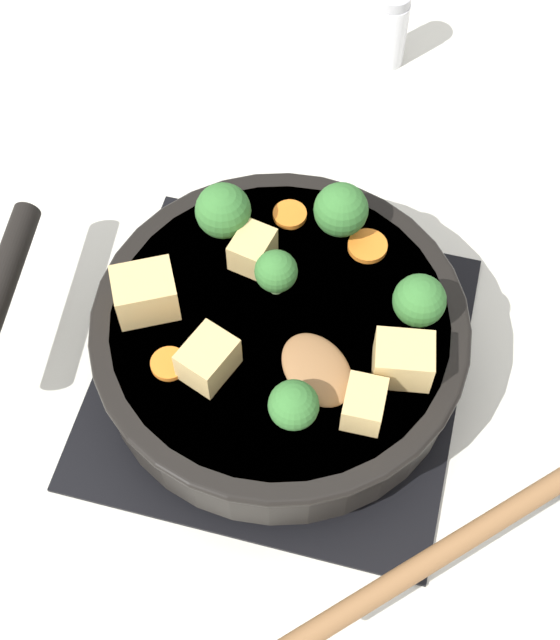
{
  "coord_description": "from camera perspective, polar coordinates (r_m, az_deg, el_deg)",
  "views": [
    {
      "loc": [
        -0.35,
        -0.09,
        0.69
      ],
      "look_at": [
        0.0,
        0.0,
        0.08
      ],
      "focal_mm": 50.0,
      "sensor_mm": 36.0,
      "label": 1
    }
  ],
  "objects": [
    {
      "name": "tofu_cube_near_handle",
      "position": [
        0.67,
        -4.63,
        -2.52
      ],
      "size": [
        0.05,
        0.05,
        0.03
      ],
      "primitive_type": "cube",
      "rotation": [
        0.0,
        0.0,
        5.92
      ],
      "color": "#DBB770",
      "rests_on": "skillet_pan"
    },
    {
      "name": "broccoli_floret_near_spoon",
      "position": [
        0.64,
        0.87,
        -5.49
      ],
      "size": [
        0.04,
        0.04,
        0.04
      ],
      "color": "#709956",
      "rests_on": "skillet_pan"
    },
    {
      "name": "broccoli_floret_west_rim",
      "position": [
        0.69,
        8.91,
        1.22
      ],
      "size": [
        0.04,
        0.04,
        0.05
      ],
      "color": "#709956",
      "rests_on": "skillet_pan"
    },
    {
      "name": "broccoli_floret_north_edge",
      "position": [
        0.73,
        -3.66,
        6.98
      ],
      "size": [
        0.05,
        0.05,
        0.05
      ],
      "color": "#709956",
      "rests_on": "skillet_pan"
    },
    {
      "name": "broccoli_floret_center_top",
      "position": [
        0.7,
        -0.25,
        3.11
      ],
      "size": [
        0.03,
        0.03,
        0.04
      ],
      "color": "#709956",
      "rests_on": "skillet_pan"
    },
    {
      "name": "ground_plane",
      "position": [
        0.78,
        -0.0,
        -3.16
      ],
      "size": [
        2.4,
        2.4,
        0.0
      ],
      "primitive_type": "plane",
      "color": "silver"
    },
    {
      "name": "carrot_slice_edge_slice",
      "position": [
        0.69,
        -7.12,
        -2.79
      ],
      "size": [
        0.03,
        0.03,
        0.01
      ],
      "primitive_type": "cylinder",
      "color": "orange",
      "rests_on": "skillet_pan"
    },
    {
      "name": "front_burner_grate",
      "position": [
        0.77,
        -0.0,
        -2.75
      ],
      "size": [
        0.31,
        0.31,
        0.03
      ],
      "color": "black",
      "rests_on": "ground_plane"
    },
    {
      "name": "tofu_cube_east_chunk",
      "position": [
        0.73,
        -1.77,
        4.55
      ],
      "size": [
        0.04,
        0.04,
        0.03
      ],
      "primitive_type": "cube",
      "rotation": [
        0.0,
        0.0,
        6.08
      ],
      "color": "#DBB770",
      "rests_on": "skillet_pan"
    },
    {
      "name": "tofu_cube_back_piece",
      "position": [
        0.7,
        -8.62,
        1.71
      ],
      "size": [
        0.06,
        0.06,
        0.04
      ],
      "primitive_type": "cube",
      "rotation": [
        0.0,
        0.0,
        5.19
      ],
      "color": "#DBB770",
      "rests_on": "skillet_pan"
    },
    {
      "name": "carrot_slice_near_center",
      "position": [
        0.75,
        5.62,
        4.73
      ],
      "size": [
        0.03,
        0.03,
        0.01
      ],
      "primitive_type": "cylinder",
      "color": "orange",
      "rests_on": "skillet_pan"
    },
    {
      "name": "wooden_spoon",
      "position": [
        0.65,
        6.9,
        -9.69
      ],
      "size": [
        0.25,
        0.25,
        0.02
      ],
      "color": "olive",
      "rests_on": "skillet_pan"
    },
    {
      "name": "tofu_cube_west_chunk",
      "position": [
        0.68,
        7.88,
        -2.54
      ],
      "size": [
        0.04,
        0.05,
        0.04
      ],
      "primitive_type": "cube",
      "rotation": [
        0.0,
        0.0,
        1.73
      ],
      "color": "#DBB770",
      "rests_on": "skillet_pan"
    },
    {
      "name": "carrot_slice_orange_thin",
      "position": [
        0.76,
        0.63,
        6.76
      ],
      "size": [
        0.03,
        0.03,
        0.01
      ],
      "primitive_type": "cylinder",
      "color": "orange",
      "rests_on": "skillet_pan"
    },
    {
      "name": "broccoli_floret_east_rim",
      "position": [
        0.73,
        3.92,
        7.04
      ],
      "size": [
        0.05,
        0.05,
        0.05
      ],
      "color": "#709956",
      "rests_on": "skillet_pan"
    },
    {
      "name": "tofu_cube_center_large",
      "position": [
        0.66,
        5.41,
        -5.38
      ],
      "size": [
        0.04,
        0.03,
        0.03
      ],
      "primitive_type": "cube",
      "rotation": [
        0.0,
        0.0,
        0.02
      ],
      "color": "#DBB770",
      "rests_on": "skillet_pan"
    },
    {
      "name": "salt_shaker",
      "position": [
        0.99,
        7.07,
        18.0
      ],
      "size": [
        0.04,
        0.04,
        0.09
      ],
      "color": "white",
      "rests_on": "ground_plane"
    },
    {
      "name": "skillet_pan",
      "position": [
        0.73,
        -0.19,
        -1.0
      ],
      "size": [
        0.31,
        0.41,
        0.06
      ],
      "color": "black",
      "rests_on": "front_burner_grate"
    }
  ]
}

